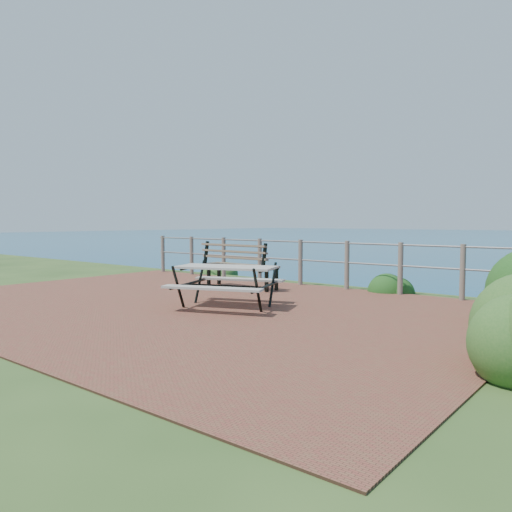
{
  "coord_description": "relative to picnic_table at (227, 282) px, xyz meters",
  "views": [
    {
      "loc": [
        6.12,
        -5.79,
        1.42
      ],
      "look_at": [
        0.07,
        1.69,
        0.75
      ],
      "focal_mm": 35.0,
      "sensor_mm": 36.0,
      "label": 1
    }
  ],
  "objects": [
    {
      "name": "ground",
      "position": [
        -0.67,
        -0.19,
        -0.43
      ],
      "size": [
        10.0,
        7.0,
        0.12
      ],
      "primitive_type": "cube",
      "color": "brown",
      "rests_on": "ground"
    },
    {
      "name": "safety_railing",
      "position": [
        -0.67,
        3.16,
        0.14
      ],
      "size": [
        9.4,
        0.1,
        1.0
      ],
      "color": "#6B5B4C",
      "rests_on": "ground"
    },
    {
      "name": "picnic_table",
      "position": [
        0.0,
        0.0,
        0.0
      ],
      "size": [
        1.72,
        1.31,
        0.67
      ],
      "rotation": [
        0.0,
        0.0,
        0.36
      ],
      "color": "gray",
      "rests_on": "ground"
    },
    {
      "name": "park_bench",
      "position": [
        -1.35,
        1.94,
        0.21
      ],
      "size": [
        1.73,
        0.44,
        0.98
      ],
      "rotation": [
        0.0,
        0.0,
        -0.0
      ],
      "color": "brown",
      "rests_on": "ground"
    },
    {
      "name": "shrub_lip_west",
      "position": [
        -3.98,
        3.9,
        -0.43
      ],
      "size": [
        0.73,
        0.73,
        0.46
      ],
      "primitive_type": "ellipsoid",
      "color": "#2E5A22",
      "rests_on": "ground"
    },
    {
      "name": "shrub_lip_east",
      "position": [
        1.32,
        3.64,
        -0.43
      ],
      "size": [
        0.83,
        0.83,
        0.59
      ],
      "primitive_type": "ellipsoid",
      "color": "#164314",
      "rests_on": "ground"
    }
  ]
}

